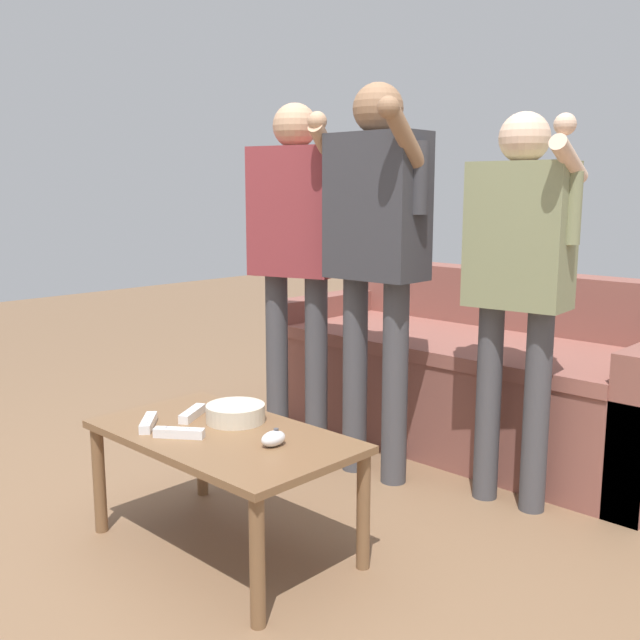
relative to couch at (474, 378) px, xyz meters
name	(u,v)px	position (x,y,z in m)	size (l,w,h in m)	color
ground_plane	(208,541)	(-0.08, -1.56, -0.30)	(12.00, 12.00, 0.00)	brown
couch	(474,378)	(0.00, 0.00, 0.00)	(1.94, 0.86, 0.80)	brown
coffee_table	(223,448)	(0.01, -1.55, 0.06)	(0.90, 0.51, 0.41)	brown
snack_bowl	(235,413)	(-0.05, -1.45, 0.14)	(0.20, 0.20, 0.06)	beige
game_remote_nunchuk	(273,438)	(0.22, -1.52, 0.13)	(0.06, 0.09, 0.05)	white
player_left	(296,238)	(-0.50, -0.71, 0.69)	(0.50, 0.31, 1.57)	#47474C
player_center	(376,236)	(-0.04, -0.71, 0.71)	(0.48, 0.34, 1.61)	#47474C
player_right	(519,265)	(0.51, -0.57, 0.63)	(0.44, 0.28, 1.47)	#47474C
game_remote_wand_near	(148,423)	(-0.22, -1.69, 0.13)	(0.15, 0.14, 0.03)	white
game_remote_wand_far	(192,414)	(-0.19, -1.53, 0.13)	(0.11, 0.15, 0.03)	white
game_remote_wand_spare	(179,433)	(-0.05, -1.68, 0.13)	(0.15, 0.13, 0.03)	white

